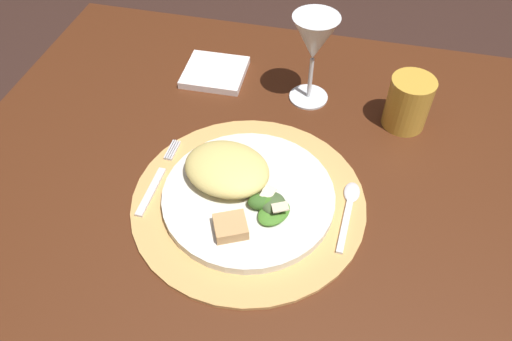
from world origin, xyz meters
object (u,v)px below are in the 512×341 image
dining_table (296,238)px  napkin (215,72)px  wine_glass (314,41)px  amber_tumbler (408,103)px  spoon (349,204)px  fork (157,180)px  dinner_plate (249,196)px

dining_table → napkin: 0.37m
wine_glass → amber_tumbler: size_ratio=1.79×
napkin → wine_glass: 0.23m
dining_table → spoon: bearing=-11.6°
napkin → spoon: bearing=-42.5°
dining_table → napkin: (-0.22, 0.26, 0.14)m
napkin → amber_tumbler: amber_tumbler is taller
fork → napkin: size_ratio=1.39×
spoon → amber_tumbler: 0.23m
amber_tumbler → fork: bearing=-147.9°
dining_table → napkin: napkin is taller
spoon → napkin: (-0.30, 0.28, -0.00)m
napkin → amber_tumbler: 0.38m
dining_table → amber_tumbler: (0.15, 0.20, 0.18)m
dining_table → wine_glass: bearing=96.7°
fork → napkin: 0.30m
dining_table → amber_tumbler: bearing=53.0°
dinner_plate → fork: 0.15m
dinner_plate → wine_glass: bearing=79.6°
dining_table → dinner_plate: (-0.08, -0.04, 0.15)m
fork → amber_tumbler: (0.38, 0.24, 0.04)m
fork → spoon: 0.31m
spoon → wine_glass: size_ratio=0.80×
dining_table → dinner_plate: 0.17m
napkin → dinner_plate: bearing=-64.2°
fork → napkin: bearing=88.4°
dining_table → wine_glass: 0.35m
fork → wine_glass: wine_glass is taller
fork → napkin: napkin is taller
dining_table → wine_glass: wine_glass is taller
napkin → wine_glass: size_ratio=0.69×
spoon → wine_glass: 0.29m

